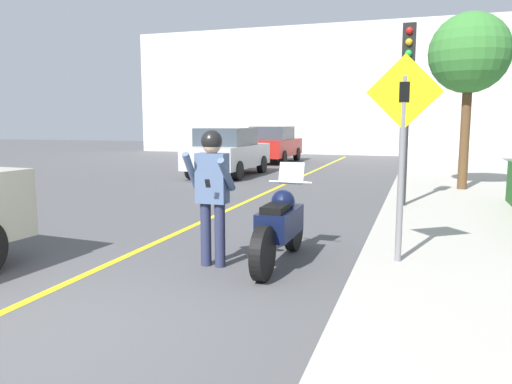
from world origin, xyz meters
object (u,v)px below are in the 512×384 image
object	(u,v)px
motorcycle	(280,226)
crossing_sign	(403,139)
parked_car_red	(273,144)
traffic_light	(408,81)
street_tree	(469,54)
person_biker	(212,183)
parked_car_silver	(228,151)

from	to	relation	value
motorcycle	crossing_sign	bearing A→B (deg)	2.77
parked_car_red	traffic_light	bearing A→B (deg)	-61.80
crossing_sign	street_tree	size ratio (longest dim) A/B	0.57
traffic_light	street_tree	distance (m)	3.59
motorcycle	traffic_light	world-z (taller)	traffic_light
traffic_light	parked_car_red	distance (m)	13.43
crossing_sign	motorcycle	bearing A→B (deg)	-177.23
motorcycle	traffic_light	distance (m)	5.21
person_biker	parked_car_silver	size ratio (longest dim) A/B	0.43
crossing_sign	traffic_light	xyz separation A→B (m)	(-0.10, 4.43, 1.04)
motorcycle	person_biker	xyz separation A→B (m)	(-0.81, -0.40, 0.59)
person_biker	parked_car_silver	bearing A→B (deg)	110.48
crossing_sign	parked_car_red	size ratio (longest dim) A/B	0.61
motorcycle	crossing_sign	xyz separation A→B (m)	(1.52, 0.07, 1.17)
crossing_sign	traffic_light	size ratio (longest dim) A/B	0.69
traffic_light	parked_car_red	xyz separation A→B (m)	(-6.29, 11.73, -1.87)
crossing_sign	street_tree	bearing A→B (deg)	80.50
motorcycle	parked_car_red	world-z (taller)	parked_car_red
motorcycle	street_tree	xyz separation A→B (m)	(2.80, 7.70, 3.06)
person_biker	street_tree	xyz separation A→B (m)	(3.61, 8.10, 2.47)
traffic_light	parked_car_silver	xyz separation A→B (m)	(-6.15, 5.59, -1.87)
person_biker	traffic_light	xyz separation A→B (m)	(2.23, 4.90, 1.61)
traffic_light	parked_car_silver	size ratio (longest dim) A/B	0.88
street_tree	parked_car_red	world-z (taller)	street_tree
parked_car_silver	person_biker	bearing A→B (deg)	-69.52
traffic_light	street_tree	world-z (taller)	street_tree
street_tree	person_biker	bearing A→B (deg)	-114.01
motorcycle	parked_car_silver	size ratio (longest dim) A/B	0.52
traffic_light	parked_car_red	size ratio (longest dim) A/B	0.88
person_biker	parked_car_silver	world-z (taller)	person_biker
street_tree	parked_car_red	xyz separation A→B (m)	(-7.67, 8.53, -2.72)
street_tree	parked_car_red	size ratio (longest dim) A/B	1.07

